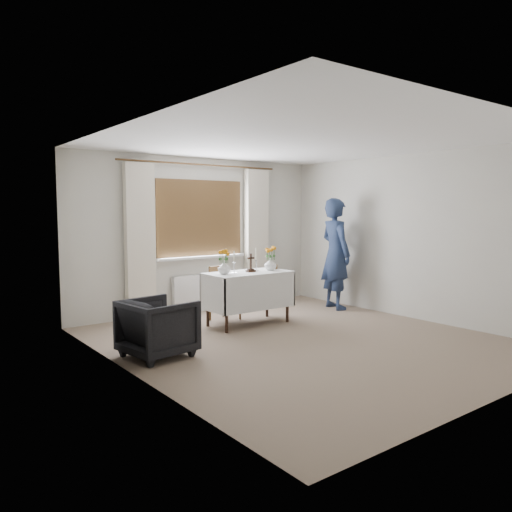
{
  "coord_description": "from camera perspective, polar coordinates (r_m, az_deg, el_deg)",
  "views": [
    {
      "loc": [
        -4.23,
        -4.58,
        1.65
      ],
      "look_at": [
        -0.01,
        0.96,
        1.01
      ],
      "focal_mm": 35.0,
      "sensor_mm": 36.0,
      "label": 1
    }
  ],
  "objects": [
    {
      "name": "wooden_chair",
      "position": [
        7.53,
        -3.56,
        -4.25
      ],
      "size": [
        0.48,
        0.48,
        0.82
      ],
      "primitive_type": null,
      "rotation": [
        0.0,
        0.0,
        0.31
      ],
      "color": "brown",
      "rests_on": "ground"
    },
    {
      "name": "radiator",
      "position": [
        8.29,
        -6.09,
        -4.15
      ],
      "size": [
        1.1,
        0.1,
        0.6
      ],
      "primitive_type": "cube",
      "color": "silver",
      "rests_on": "ground"
    },
    {
      "name": "wooden_cross",
      "position": [
        7.18,
        -0.61,
        -0.77
      ],
      "size": [
        0.13,
        0.1,
        0.27
      ],
      "primitive_type": null,
      "rotation": [
        0.0,
        0.0,
        -0.07
      ],
      "color": "black",
      "rests_on": "altar_table"
    },
    {
      "name": "flower_vase_left",
      "position": [
        6.95,
        -3.66,
        -1.33
      ],
      "size": [
        0.22,
        0.22,
        0.18
      ],
      "primitive_type": "imported",
      "rotation": [
        0.0,
        0.0,
        0.33
      ],
      "color": "silver",
      "rests_on": "altar_table"
    },
    {
      "name": "altar_table",
      "position": [
        7.24,
        -0.89,
        -4.84
      ],
      "size": [
        1.24,
        0.64,
        0.76
      ],
      "primitive_type": "cube",
      "color": "white",
      "rests_on": "ground"
    },
    {
      "name": "candlestick_right",
      "position": [
        7.29,
        0.01,
        -0.4
      ],
      "size": [
        0.1,
        0.1,
        0.34
      ],
      "primitive_type": null,
      "rotation": [
        0.0,
        0.0,
        -0.08
      ],
      "color": "white",
      "rests_on": "altar_table"
    },
    {
      "name": "armchair",
      "position": [
        5.78,
        -11.15,
        -8.04
      ],
      "size": [
        0.82,
        0.8,
        0.66
      ],
      "primitive_type": "imported",
      "rotation": [
        0.0,
        0.0,
        1.71
      ],
      "color": "black",
      "rests_on": "ground"
    },
    {
      "name": "ground",
      "position": [
        6.45,
        5.32,
        -9.59
      ],
      "size": [
        5.0,
        5.0,
        0.0
      ],
      "primitive_type": "plane",
      "color": "gray",
      "rests_on": "ground"
    },
    {
      "name": "flower_vase_right",
      "position": [
        7.36,
        1.66,
        -0.94
      ],
      "size": [
        0.21,
        0.21,
        0.19
      ],
      "primitive_type": "imported",
      "rotation": [
        0.0,
        0.0,
        -0.2
      ],
      "color": "silver",
      "rests_on": "altar_table"
    },
    {
      "name": "person",
      "position": [
        8.44,
        9.09,
        0.26
      ],
      "size": [
        0.58,
        0.76,
        1.85
      ],
      "primitive_type": "imported",
      "rotation": [
        0.0,
        0.0,
        1.35
      ],
      "color": "navy",
      "rests_on": "ground"
    },
    {
      "name": "candlestick_left",
      "position": [
        7.03,
        -2.52,
        -0.71
      ],
      "size": [
        0.11,
        0.11,
        0.32
      ],
      "primitive_type": null,
      "rotation": [
        0.0,
        0.0,
        0.29
      ],
      "color": "white",
      "rests_on": "altar_table"
    },
    {
      "name": "wicker_basket",
      "position": [
        7.58,
        1.81,
        -1.22
      ],
      "size": [
        0.18,
        0.18,
        0.07
      ],
      "primitive_type": "cylinder",
      "rotation": [
        0.0,
        0.0,
        -0.01
      ],
      "color": "brown",
      "rests_on": "altar_table"
    }
  ]
}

